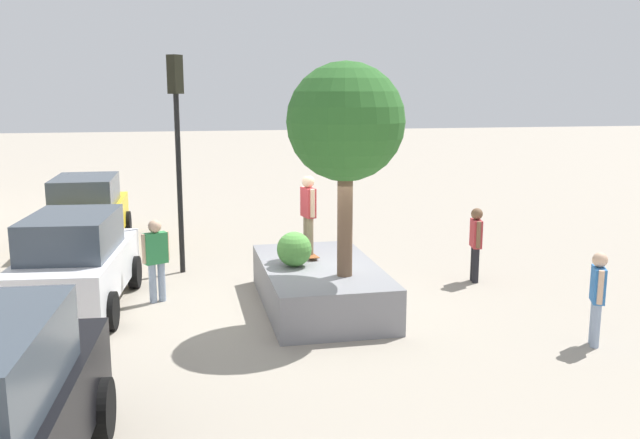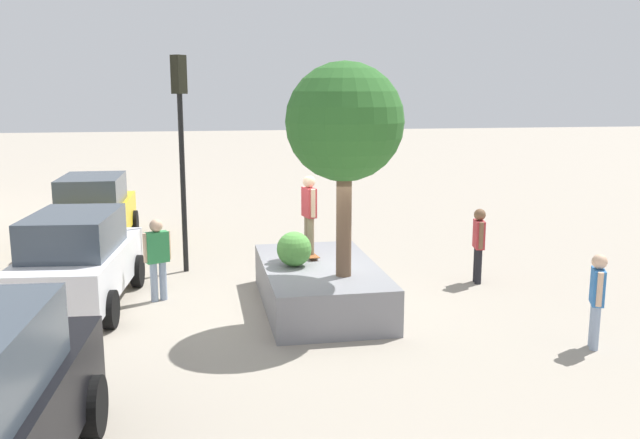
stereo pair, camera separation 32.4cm
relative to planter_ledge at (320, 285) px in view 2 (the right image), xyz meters
name	(u,v)px [view 2 (the right image)]	position (x,y,z in m)	size (l,w,h in m)	color
ground_plane	(312,308)	(-0.11, 0.18, -0.42)	(120.00, 120.00, 0.00)	#9E9384
planter_ledge	(320,285)	(0.00, 0.00, 0.00)	(3.97, 2.19, 0.83)	gray
plaza_tree	(345,124)	(-0.84, -0.29, 3.19)	(2.11, 2.11, 3.86)	brown
boxwood_shrub	(294,249)	(0.00, 0.51, 0.76)	(0.68, 0.68, 0.68)	#4C8C3D
skateboard	(309,254)	(0.67, 0.10, 0.47)	(0.82, 0.32, 0.07)	brown
skateboarder	(309,209)	(0.67, 0.10, 1.41)	(0.53, 0.26, 1.60)	#847056
police_car	(78,260)	(0.76, 4.63, 0.54)	(4.22, 2.24, 1.89)	white
taxi_cab	(94,210)	(6.28, 5.08, 0.57)	(4.19, 2.02, 1.94)	gold
traffic_light_corner	(180,128)	(3.14, 2.63, 2.93)	(0.37, 0.37, 4.95)	black
pedestrian_crossing	(157,254)	(0.93, 3.14, 0.55)	(0.35, 0.53, 1.68)	#8C9EB7
passerby_with_bag	(479,240)	(0.99, -3.71, 0.54)	(0.55, 0.27, 1.66)	black
bystander_watching	(597,294)	(-2.99, -4.03, 0.50)	(0.50, 0.34, 1.59)	#8C9EB7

